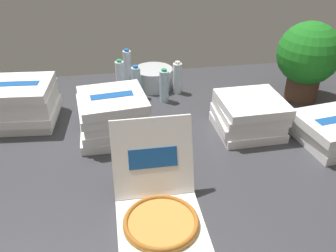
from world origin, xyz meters
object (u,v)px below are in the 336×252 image
at_px(open_pizza_box, 159,204).
at_px(pizza_stack_center_far, 249,115).
at_px(water_bottle_3, 177,78).
at_px(pizza_stack_left_mid, 113,116).
at_px(water_bottle_4, 127,64).
at_px(pizza_stack_left_far, 334,131).
at_px(potted_plant, 308,57).
at_px(water_bottle_0, 164,86).
at_px(ice_bucket, 154,78).
at_px(water_bottle_1, 136,82).
at_px(water_bottle_2, 120,76).
at_px(pizza_stack_right_near, 24,103).

bearing_deg(open_pizza_box, pizza_stack_center_far, 45.21).
relative_size(pizza_stack_center_far, water_bottle_3, 1.66).
bearing_deg(pizza_stack_left_mid, water_bottle_4, 80.32).
distance_m(pizza_stack_left_far, potted_plant, 0.60).
distance_m(water_bottle_0, potted_plant, 0.95).
relative_size(water_bottle_0, water_bottle_3, 1.00).
distance_m(ice_bucket, water_bottle_1, 0.19).
bearing_deg(water_bottle_1, water_bottle_2, 129.08).
bearing_deg(pizza_stack_right_near, water_bottle_3, 14.63).
xyz_separation_m(pizza_stack_right_near, water_bottle_4, (0.65, 0.56, -0.02)).
bearing_deg(pizza_stack_right_near, open_pizza_box, -54.12).
bearing_deg(water_bottle_4, pizza_stack_right_near, -139.15).
height_order(pizza_stack_center_far, water_bottle_2, water_bottle_2).
xyz_separation_m(ice_bucket, potted_plant, (0.96, -0.33, 0.22)).
relative_size(open_pizza_box, pizza_stack_left_mid, 1.20).
bearing_deg(water_bottle_3, pizza_stack_left_mid, -132.86).
relative_size(ice_bucket, water_bottle_3, 1.20).
relative_size(pizza_stack_right_near, potted_plant, 0.77).
height_order(pizza_stack_center_far, water_bottle_1, water_bottle_1).
bearing_deg(water_bottle_1, water_bottle_4, 96.19).
relative_size(water_bottle_0, water_bottle_4, 1.00).
xyz_separation_m(water_bottle_0, water_bottle_3, (0.11, 0.12, 0.00)).
bearing_deg(ice_bucket, water_bottle_1, -135.08).
relative_size(water_bottle_0, potted_plant, 0.44).
distance_m(ice_bucket, water_bottle_0, 0.23).
xyz_separation_m(ice_bucket, water_bottle_3, (0.15, -0.11, 0.04)).
bearing_deg(pizza_stack_right_near, water_bottle_0, 9.16).
xyz_separation_m(water_bottle_1, water_bottle_4, (-0.04, 0.33, 0.00)).
distance_m(pizza_stack_left_far, water_bottle_4, 1.51).
bearing_deg(potted_plant, pizza_stack_left_mid, -168.01).
height_order(water_bottle_1, water_bottle_4, same).
height_order(water_bottle_1, potted_plant, potted_plant).
height_order(pizza_stack_left_far, water_bottle_4, water_bottle_4).
distance_m(pizza_stack_left_mid, water_bottle_2, 0.60).
bearing_deg(ice_bucket, water_bottle_4, 130.72).
bearing_deg(pizza_stack_center_far, water_bottle_3, 118.69).
relative_size(pizza_stack_left_far, ice_bucket, 1.51).
relative_size(water_bottle_3, water_bottle_4, 1.00).
height_order(open_pizza_box, water_bottle_1, open_pizza_box).
distance_m(water_bottle_0, water_bottle_2, 0.35).
bearing_deg(water_bottle_0, water_bottle_3, 46.11).
bearing_deg(water_bottle_4, ice_bucket, -49.28).
distance_m(pizza_stack_right_near, water_bottle_1, 0.72).
bearing_deg(potted_plant, open_pizza_box, -139.32).
xyz_separation_m(pizza_stack_center_far, water_bottle_1, (-0.60, 0.54, 0.01)).
xyz_separation_m(water_bottle_1, water_bottle_2, (-0.10, 0.13, 0.00)).
distance_m(pizza_stack_left_far, ice_bucket, 1.24).
height_order(ice_bucket, water_bottle_2, water_bottle_2).
height_order(water_bottle_1, water_bottle_2, same).
distance_m(ice_bucket, water_bottle_2, 0.24).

